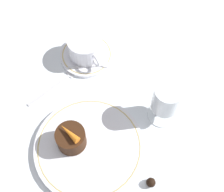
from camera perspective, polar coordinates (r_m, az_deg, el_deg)
The scene contains 10 objects.
ground_plane at distance 0.74m, azimuth -0.67°, elevation -6.47°, with size 3.00×3.00×0.00m, color white.
dinner_plate at distance 0.71m, azimuth -4.19°, elevation -9.29°, with size 0.25×0.25×0.01m.
saucer at distance 0.84m, azimuth -4.66°, elevation 7.50°, with size 0.14×0.14×0.01m.
coffee_cup at distance 0.81m, azimuth -4.92°, elevation 8.89°, with size 0.11×0.09×0.06m.
spoon at distance 0.81m, azimuth -3.31°, elevation 5.50°, with size 0.06×0.10×0.00m.
wine_glass at distance 0.70m, azimuth 9.86°, elevation -0.78°, with size 0.07×0.07×0.12m.
fork at distance 0.81m, azimuth -8.91°, elevation 3.00°, with size 0.04×0.18×0.01m.
dessert_cake at distance 0.69m, azimuth -7.50°, elevation -7.69°, with size 0.07×0.07×0.05m.
carrot_garnish at distance 0.67m, azimuth -7.81°, elevation -6.71°, with size 0.05×0.03×0.02m.
chocolate_truffle at distance 0.69m, azimuth 7.12°, elevation -15.42°, with size 0.02×0.02×0.02m.
Camera 1 is at (0.24, -0.15, 0.68)m, focal length 50.00 mm.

